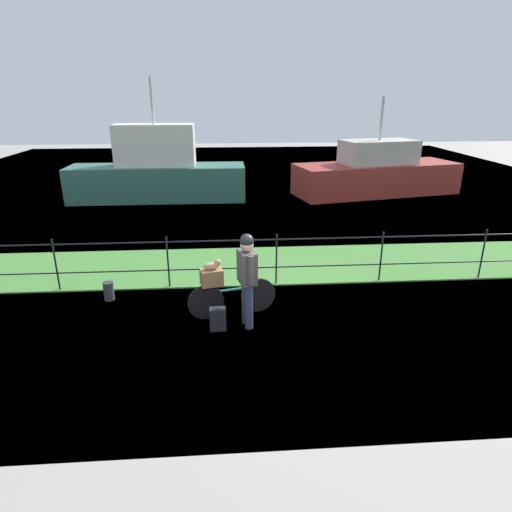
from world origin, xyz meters
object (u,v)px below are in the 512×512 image
wooden_crate (212,277)px  backpack_on_paving (218,319)px  moored_boat_near (376,174)px  mooring_bollard (109,291)px  cyclist_person (247,273)px  bicycle_main (232,298)px  moored_boat_mid (157,173)px  terrier_dog (212,265)px

wooden_crate → backpack_on_paving: bearing=-77.6°
backpack_on_paving → moored_boat_near: size_ratio=0.06×
mooring_bollard → cyclist_person: bearing=-24.5°
bicycle_main → cyclist_person: size_ratio=0.96×
cyclist_person → moored_boat_mid: size_ratio=0.26×
bicycle_main → moored_boat_mid: 9.92m
backpack_on_paving → moored_boat_mid: (-2.34, 10.07, 0.81)m
bicycle_main → mooring_bollard: (-2.40, 0.81, -0.16)m
moored_boat_near → moored_boat_mid: (-8.61, -0.44, 0.21)m
terrier_dog → backpack_on_paving: bearing=-80.8°
wooden_crate → mooring_bollard: (-2.06, 0.90, -0.62)m
wooden_crate → moored_boat_mid: bearing=103.1°
terrier_dog → backpack_on_paving: size_ratio=0.81×
terrier_dog → mooring_bollard: terrier_dog is taller
cyclist_person → backpack_on_paving: size_ratio=4.21×
bicycle_main → terrier_dog: terrier_dog is taller
terrier_dog → cyclist_person: size_ratio=0.19×
terrier_dog → moored_boat_mid: 9.89m
terrier_dog → wooden_crate: bearing=-166.8°
bicycle_main → backpack_on_paving: 0.59m
cyclist_person → mooring_bollard: 3.04m
wooden_crate → mooring_bollard: bearing=156.5°
bicycle_main → mooring_bollard: bearing=161.3°
cyclist_person → mooring_bollard: size_ratio=4.53×
wooden_crate → moored_boat_near: bearing=57.7°
terrier_dog → backpack_on_paving: 0.94m
moored_boat_near → backpack_on_paving: bearing=-120.8°
cyclist_person → mooring_bollard: bearing=155.5°
cyclist_person → moored_boat_near: bearing=61.0°
mooring_bollard → moored_boat_mid: 8.78m
mooring_bollard → moored_boat_near: 12.47m
terrier_dog → cyclist_person: (0.59, -0.32, -0.02)m
mooring_bollard → moored_boat_near: bearing=47.5°
backpack_on_paving → bicycle_main: bearing=-119.1°
bicycle_main → terrier_dog: (-0.32, -0.08, 0.68)m
wooden_crate → bicycle_main: bearing=13.2°
backpack_on_paving → moored_boat_mid: bearing=-79.9°
cyclist_person → terrier_dog: bearing=151.1°
moored_boat_near → mooring_bollard: bearing=-132.5°
moored_boat_near → bicycle_main: bearing=-121.1°
wooden_crate → terrier_dog: bearing=13.2°
bicycle_main → backpack_on_paving: bicycle_main is taller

